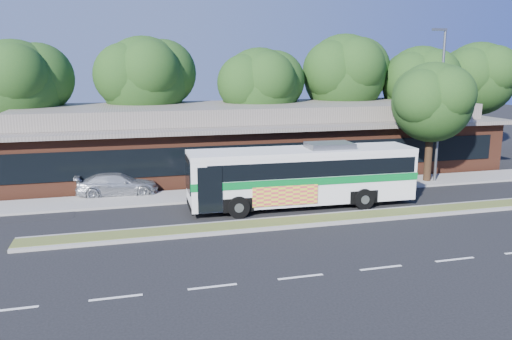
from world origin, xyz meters
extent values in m
plane|color=black|center=(0.00, 0.00, 0.00)|extent=(120.00, 120.00, 0.00)
cube|color=#455524|center=(0.00, 0.60, 0.07)|extent=(26.00, 1.10, 0.15)
cube|color=gray|center=(0.00, 6.40, 0.06)|extent=(44.00, 2.60, 0.12)
cube|color=#592B1C|center=(0.00, 13.00, 1.60)|extent=(32.00, 10.00, 3.20)
cube|color=#675E57|center=(0.00, 13.00, 3.32)|extent=(33.20, 11.20, 0.24)
cube|color=#675E57|center=(0.00, 13.00, 3.95)|extent=(30.00, 8.00, 1.00)
cube|color=black|center=(0.00, 7.97, 1.70)|extent=(30.00, 0.06, 1.60)
cylinder|color=slate|center=(9.60, 6.00, 4.50)|extent=(0.16, 0.16, 9.00)
cube|color=slate|center=(9.20, 6.00, 9.00)|extent=(0.90, 0.18, 0.14)
cylinder|color=black|center=(-15.00, 15.00, 1.99)|extent=(0.44, 0.44, 3.99)
sphere|color=#153F16|center=(-15.00, 15.00, 5.73)|extent=(5.80, 5.80, 5.80)
sphere|color=#153F16|center=(-13.70, 15.43, 6.19)|extent=(4.52, 4.52, 4.52)
cylinder|color=black|center=(-7.00, 16.00, 2.10)|extent=(0.44, 0.44, 4.20)
sphere|color=#153F16|center=(-7.00, 16.00, 6.00)|extent=(6.00, 6.00, 6.00)
sphere|color=#153F16|center=(-5.65, 16.45, 6.48)|extent=(4.68, 4.68, 4.68)
cylinder|color=black|center=(1.00, 15.00, 1.89)|extent=(0.44, 0.44, 3.78)
sphere|color=#153F16|center=(1.00, 15.00, 5.46)|extent=(5.60, 5.60, 5.60)
sphere|color=#153F16|center=(2.26, 15.42, 5.91)|extent=(4.37, 4.37, 4.37)
cylinder|color=black|center=(8.00, 16.00, 2.21)|extent=(0.44, 0.44, 4.41)
sphere|color=#153F16|center=(8.00, 16.00, 6.27)|extent=(6.20, 6.20, 6.20)
sphere|color=#153F16|center=(9.39, 16.46, 6.77)|extent=(4.84, 4.84, 4.84)
cylinder|color=black|center=(14.00, 15.00, 1.93)|extent=(0.44, 0.44, 3.86)
sphere|color=#153F16|center=(14.00, 15.00, 5.60)|extent=(5.80, 5.80, 5.80)
sphere|color=#153F16|center=(15.30, 15.43, 6.07)|extent=(4.52, 4.52, 4.52)
cylinder|color=black|center=(20.00, 16.00, 2.06)|extent=(0.44, 0.44, 4.12)
sphere|color=#153F16|center=(20.00, 16.00, 5.92)|extent=(6.00, 6.00, 6.00)
sphere|color=#153F16|center=(21.35, 16.45, 6.40)|extent=(4.68, 4.68, 4.68)
cube|color=white|center=(-0.01, 3.15, 1.62)|extent=(11.39, 2.70, 2.61)
cube|color=black|center=(0.28, 3.14, 2.14)|extent=(10.48, 2.73, 0.78)
cube|color=white|center=(-0.01, 3.15, 2.81)|extent=(11.41, 2.72, 0.25)
cube|color=#046D28|center=(-0.01, 3.15, 1.55)|extent=(11.45, 2.76, 0.36)
cube|color=black|center=(-5.69, 3.30, 1.94)|extent=(0.11, 2.12, 1.62)
cube|color=black|center=(5.68, 3.00, 2.24)|extent=(0.11, 1.97, 1.04)
cube|color=#E14246|center=(-1.27, 1.95, 0.95)|extent=(3.21, 0.13, 0.94)
cube|color=slate|center=(1.41, 3.11, 3.06)|extent=(2.30, 1.57, 0.28)
cylinder|color=black|center=(-3.53, 2.06, 0.52)|extent=(1.05, 0.37, 1.04)
cylinder|color=black|center=(-3.47, 4.43, 0.52)|extent=(1.05, 0.37, 1.04)
cylinder|color=black|center=(2.79, 1.89, 0.52)|extent=(1.05, 0.37, 1.04)
cylinder|color=black|center=(2.86, 4.26, 0.52)|extent=(1.05, 0.37, 1.04)
imported|color=silver|center=(-9.00, 7.80, 0.63)|extent=(4.45, 1.98, 1.27)
cylinder|color=black|center=(9.20, 6.20, 1.72)|extent=(0.44, 0.44, 3.45)
sphere|color=#153F16|center=(9.20, 6.20, 4.86)|extent=(4.71, 4.71, 4.71)
sphere|color=#153F16|center=(10.26, 6.55, 5.24)|extent=(3.67, 3.67, 3.67)
camera|label=1|loc=(-8.47, -19.78, 6.96)|focal=35.00mm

